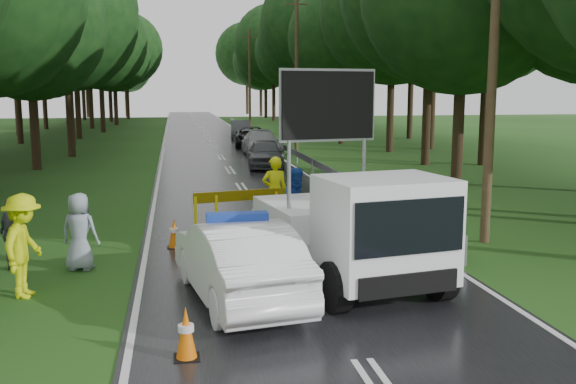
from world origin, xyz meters
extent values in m
plane|color=#1C4213|center=(0.00, 0.00, 0.00)|extent=(160.00, 160.00, 0.00)
cube|color=black|center=(0.00, 30.00, 0.01)|extent=(7.00, 140.00, 0.02)
cylinder|color=gray|center=(3.70, 0.00, 0.35)|extent=(0.12, 0.12, 0.70)
cube|color=gray|center=(3.70, 30.00, 0.55)|extent=(0.05, 60.00, 0.30)
cylinder|color=#44301F|center=(5.20, 2.00, 5.00)|extent=(0.24, 0.24, 10.00)
cylinder|color=#44301F|center=(5.20, 28.00, 5.00)|extent=(0.24, 0.24, 10.00)
cube|color=#44301F|center=(5.20, 28.00, 9.20)|extent=(1.40, 0.08, 0.08)
cylinder|color=#44301F|center=(5.20, 54.00, 5.00)|extent=(0.24, 0.24, 10.00)
cube|color=#44301F|center=(5.20, 54.00, 9.20)|extent=(1.40, 0.08, 0.08)
imported|color=white|center=(-1.50, -1.46, 0.75)|extent=(2.34, 4.77, 1.50)
cube|color=#1938A5|center=(-1.50, -1.46, 1.58)|extent=(1.17, 0.50, 0.15)
cube|color=gray|center=(0.79, -0.10, 0.61)|extent=(2.97, 4.97, 0.28)
cube|color=white|center=(0.60, 1.00, 1.06)|extent=(2.75, 3.02, 0.61)
cube|color=white|center=(1.12, -2.07, 1.39)|extent=(2.49, 2.13, 1.89)
cube|color=black|center=(1.28, -2.97, 1.61)|extent=(2.03, 0.39, 0.94)
cube|color=black|center=(0.68, 0.56, 3.56)|extent=(2.10, 0.49, 1.44)
cylinder|color=black|center=(0.12, -2.47, 0.47)|extent=(0.46, 0.97, 0.93)
cylinder|color=black|center=(2.20, -2.11, 0.47)|extent=(0.46, 0.97, 0.93)
cylinder|color=black|center=(-0.48, 1.04, 0.47)|extent=(0.46, 0.97, 0.93)
cylinder|color=black|center=(1.61, 1.39, 0.47)|extent=(0.46, 0.97, 0.93)
cube|color=yellow|center=(-2.11, 3.71, 0.57)|extent=(0.08, 0.08, 1.13)
cube|color=yellow|center=(-1.55, 3.82, 0.57)|extent=(0.08, 0.08, 1.13)
cube|color=yellow|center=(0.11, 4.18, 0.57)|extent=(0.08, 0.08, 1.13)
cube|color=yellow|center=(0.66, 4.29, 0.57)|extent=(0.08, 0.08, 1.13)
cube|color=#F2CC00|center=(-0.72, 4.00, 1.08)|extent=(2.89, 0.67, 0.28)
imported|color=#DEE80C|center=(0.20, 4.96, 1.00)|extent=(0.73, 0.48, 2.01)
imported|color=#18409D|center=(0.50, 3.00, 0.96)|extent=(1.12, 1.00, 1.91)
imported|color=#CEDF0C|center=(-5.44, -0.57, 0.99)|extent=(0.95, 1.39, 1.98)
imported|color=#47494F|center=(-6.10, 1.37, 0.80)|extent=(0.90, 0.97, 1.61)
imported|color=#8691A1|center=(-4.68, 1.18, 0.85)|extent=(0.96, 0.78, 1.70)
imported|color=#44484C|center=(1.85, 18.67, 0.72)|extent=(2.09, 4.37, 1.44)
imported|color=gray|center=(2.45, 24.67, 0.73)|extent=(2.07, 5.06, 1.47)
imported|color=black|center=(2.60, 30.67, 0.68)|extent=(2.69, 5.08, 1.36)
imported|color=#43474B|center=(2.60, 38.42, 0.72)|extent=(1.86, 4.47, 1.44)
cube|color=black|center=(-2.50, -4.00, 0.02)|extent=(0.38, 0.38, 0.03)
cone|color=orange|center=(-2.50, -4.00, 0.41)|extent=(0.31, 0.31, 0.78)
cube|color=black|center=(0.50, 1.26, 0.01)|extent=(0.32, 0.32, 0.03)
cone|color=orange|center=(0.50, 1.26, 0.35)|extent=(0.27, 0.27, 0.67)
cube|color=black|center=(0.14, 2.50, 0.01)|extent=(0.31, 0.31, 0.03)
cone|color=orange|center=(0.14, 2.50, 0.34)|extent=(0.26, 0.26, 0.64)
cube|color=black|center=(-2.67, 2.75, 0.02)|extent=(0.36, 0.36, 0.03)
cone|color=orange|center=(-2.67, 2.75, 0.39)|extent=(0.30, 0.30, 0.74)
cube|color=black|center=(2.68, 4.04, 0.01)|extent=(0.34, 0.34, 0.03)
cone|color=orange|center=(2.68, 4.04, 0.37)|extent=(0.28, 0.28, 0.70)
camera|label=1|loc=(-2.58, -12.97, 3.89)|focal=40.00mm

